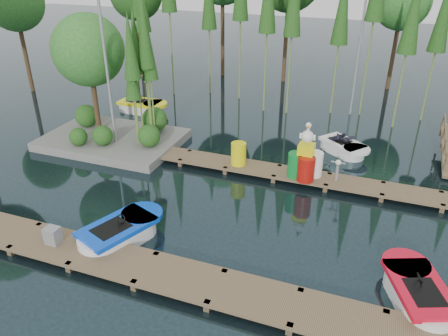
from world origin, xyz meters
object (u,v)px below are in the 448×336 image
(island, at_px, (103,75))
(drum_cluster, at_px, (306,162))
(utility_cabinet, at_px, (53,235))
(boat_blue, at_px, (120,233))
(yellow_barrel, at_px, (239,154))
(boat_yellow_far, at_px, (141,106))
(boat_red, at_px, (417,294))

(island, xyz_separation_m, drum_cluster, (9.45, -0.95, -2.23))
(island, bearing_deg, utility_cabinet, -68.03)
(boat_blue, height_order, yellow_barrel, yellow_barrel)
(boat_blue, bearing_deg, drum_cluster, 71.79)
(boat_blue, relative_size, yellow_barrel, 3.50)
(utility_cabinet, xyz_separation_m, yellow_barrel, (3.54, 7.00, 0.20))
(island, distance_m, utility_cabinet, 8.80)
(island, height_order, drum_cluster, island)
(boat_yellow_far, bearing_deg, island, -59.27)
(boat_blue, bearing_deg, boat_red, 24.18)
(island, xyz_separation_m, utility_cabinet, (3.14, -7.79, -2.62))
(island, bearing_deg, boat_blue, -54.54)
(boat_red, distance_m, utility_cabinet, 10.46)
(boat_yellow_far, xyz_separation_m, yellow_barrel, (7.37, -4.82, 0.46))
(boat_blue, bearing_deg, yellow_barrel, 93.02)
(yellow_barrel, xyz_separation_m, drum_cluster, (2.77, -0.16, 0.19))
(boat_red, xyz_separation_m, utility_cabinet, (-10.34, -1.57, 0.29))
(island, relative_size, boat_red, 2.15)
(utility_cabinet, height_order, yellow_barrel, yellow_barrel)
(boat_blue, height_order, drum_cluster, drum_cluster)
(island, relative_size, boat_yellow_far, 2.30)
(utility_cabinet, distance_m, drum_cluster, 9.32)
(boat_red, xyz_separation_m, drum_cluster, (-4.03, 5.27, 0.68))
(island, xyz_separation_m, boat_yellow_far, (-0.69, 4.03, -2.88))
(boat_blue, xyz_separation_m, boat_yellow_far, (-5.42, 10.69, 0.02))
(boat_yellow_far, distance_m, drum_cluster, 11.32)
(boat_yellow_far, height_order, drum_cluster, drum_cluster)
(island, bearing_deg, drum_cluster, -5.74)
(island, distance_m, boat_red, 15.13)
(yellow_barrel, bearing_deg, drum_cluster, -3.30)
(island, distance_m, yellow_barrel, 7.15)
(boat_blue, distance_m, boat_yellow_far, 11.99)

